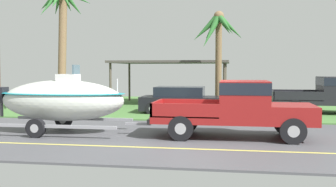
{
  "coord_description": "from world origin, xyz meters",
  "views": [
    {
      "loc": [
        1.15,
        -12.92,
        2.28
      ],
      "look_at": [
        -1.22,
        1.62,
        1.36
      ],
      "focal_mm": 42.28,
      "sensor_mm": 36.0,
      "label": 1
    }
  ],
  "objects_px": {
    "carport_awning": "(172,63)",
    "palm_tree_near_right": "(62,15)",
    "pickup_truck_towing": "(243,106)",
    "boat_on_trailer": "(62,100)",
    "parked_pickup_background": "(336,94)",
    "parked_sedan_near": "(183,101)",
    "palm_tree_near_left": "(217,36)"
  },
  "relations": [
    {
      "from": "carport_awning",
      "to": "palm_tree_near_right",
      "type": "relative_size",
      "value": 1.09
    },
    {
      "from": "pickup_truck_towing",
      "to": "boat_on_trailer",
      "type": "height_order",
      "value": "boat_on_trailer"
    },
    {
      "from": "boat_on_trailer",
      "to": "palm_tree_near_right",
      "type": "relative_size",
      "value": 0.87
    },
    {
      "from": "carport_awning",
      "to": "palm_tree_near_right",
      "type": "xyz_separation_m",
      "value": [
        -4.71,
        -5.84,
        2.33
      ]
    },
    {
      "from": "pickup_truck_towing",
      "to": "parked_pickup_background",
      "type": "relative_size",
      "value": 0.93
    },
    {
      "from": "boat_on_trailer",
      "to": "palm_tree_near_right",
      "type": "height_order",
      "value": "palm_tree_near_right"
    },
    {
      "from": "carport_awning",
      "to": "parked_pickup_background",
      "type": "bearing_deg",
      "value": -24.86
    },
    {
      "from": "parked_pickup_background",
      "to": "carport_awning",
      "type": "distance_m",
      "value": 9.97
    },
    {
      "from": "parked_sedan_near",
      "to": "carport_awning",
      "type": "relative_size",
      "value": 0.6
    },
    {
      "from": "carport_awning",
      "to": "parked_sedan_near",
      "type": "bearing_deg",
      "value": -74.84
    },
    {
      "from": "carport_awning",
      "to": "palm_tree_near_left",
      "type": "relative_size",
      "value": 1.34
    },
    {
      "from": "boat_on_trailer",
      "to": "parked_pickup_background",
      "type": "distance_m",
      "value": 13.37
    },
    {
      "from": "parked_pickup_background",
      "to": "carport_awning",
      "type": "height_order",
      "value": "carport_awning"
    },
    {
      "from": "parked_sedan_near",
      "to": "parked_pickup_background",
      "type": "bearing_deg",
      "value": 6.19
    },
    {
      "from": "boat_on_trailer",
      "to": "palm_tree_near_right",
      "type": "bearing_deg",
      "value": 113.8
    },
    {
      "from": "pickup_truck_towing",
      "to": "carport_awning",
      "type": "xyz_separation_m",
      "value": [
        -4.17,
        11.58,
        1.61
      ]
    },
    {
      "from": "parked_sedan_near",
      "to": "palm_tree_near_left",
      "type": "distance_m",
      "value": 3.97
    },
    {
      "from": "parked_pickup_background",
      "to": "palm_tree_near_left",
      "type": "distance_m",
      "value": 6.65
    },
    {
      "from": "parked_pickup_background",
      "to": "carport_awning",
      "type": "xyz_separation_m",
      "value": [
        -8.92,
        4.13,
        1.6
      ]
    },
    {
      "from": "parked_pickup_background",
      "to": "palm_tree_near_left",
      "type": "bearing_deg",
      "value": 174.63
    },
    {
      "from": "parked_sedan_near",
      "to": "pickup_truck_towing",
      "type": "bearing_deg",
      "value": -66.9
    },
    {
      "from": "pickup_truck_towing",
      "to": "palm_tree_near_right",
      "type": "distance_m",
      "value": 11.27
    },
    {
      "from": "pickup_truck_towing",
      "to": "palm_tree_near_right",
      "type": "xyz_separation_m",
      "value": [
        -8.87,
        5.73,
        3.93
      ]
    },
    {
      "from": "palm_tree_near_left",
      "to": "palm_tree_near_right",
      "type": "height_order",
      "value": "palm_tree_near_right"
    },
    {
      "from": "parked_sedan_near",
      "to": "palm_tree_near_left",
      "type": "relative_size",
      "value": 0.81
    },
    {
      "from": "pickup_truck_towing",
      "to": "carport_awning",
      "type": "relative_size",
      "value": 0.76
    },
    {
      "from": "pickup_truck_towing",
      "to": "parked_pickup_background",
      "type": "distance_m",
      "value": 8.83
    },
    {
      "from": "parked_pickup_background",
      "to": "palm_tree_near_right",
      "type": "height_order",
      "value": "palm_tree_near_right"
    },
    {
      "from": "pickup_truck_towing",
      "to": "boat_on_trailer",
      "type": "relative_size",
      "value": 0.95
    },
    {
      "from": "parked_sedan_near",
      "to": "carport_awning",
      "type": "distance_m",
      "value": 5.5
    },
    {
      "from": "parked_sedan_near",
      "to": "palm_tree_near_right",
      "type": "height_order",
      "value": "palm_tree_near_right"
    },
    {
      "from": "parked_pickup_background",
      "to": "palm_tree_near_left",
      "type": "height_order",
      "value": "palm_tree_near_left"
    }
  ]
}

